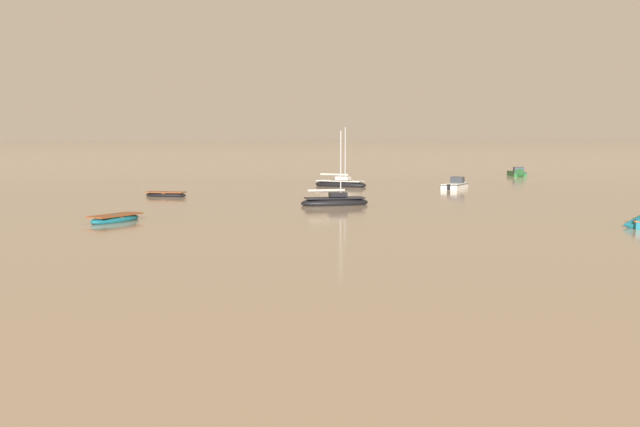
{
  "coord_description": "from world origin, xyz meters",
  "views": [
    {
      "loc": [
        -33.18,
        -17.13,
        5.88
      ],
      "look_at": [
        -21.59,
        32.94,
        0.68
      ],
      "focal_mm": 47.71,
      "sensor_mm": 36.0,
      "label": 1
    }
  ],
  "objects": [
    {
      "name": "rowboat_moored_0",
      "position": [
        -33.78,
        37.4,
        0.17
      ],
      "size": [
        3.77,
        3.92,
        0.64
      ],
      "rotation": [
        0.0,
        0.0,
        0.83
      ],
      "color": "#197084",
      "rests_on": "ground"
    },
    {
      "name": "rowboat_moored_6",
      "position": [
        -29.71,
        56.66,
        0.16
      ],
      "size": [
        3.81,
        2.67,
        0.57
      ],
      "rotation": [
        0.0,
        0.0,
        2.7
      ],
      "color": "black",
      "rests_on": "ground"
    },
    {
      "name": "sailboat_moored_1",
      "position": [
        -12.0,
        65.22,
        0.27
      ],
      "size": [
        5.39,
        4.8,
        6.2
      ],
      "rotation": [
        0.0,
        0.0,
        5.61
      ],
      "color": "black",
      "rests_on": "ground"
    },
    {
      "name": "sailboat_moored_0",
      "position": [
        -17.55,
        45.43,
        0.26
      ],
      "size": [
        5.3,
        1.7,
        5.92
      ],
      "rotation": [
        0.0,
        0.0,
        0.01
      ],
      "color": "black",
      "rests_on": "ground"
    },
    {
      "name": "motorboat_moored_1",
      "position": [
        13.63,
        78.09,
        0.25
      ],
      "size": [
        2.4,
        4.6,
        1.67
      ],
      "rotation": [
        0.0,
        0.0,
        4.5
      ],
      "color": "#23602D",
      "rests_on": "ground"
    },
    {
      "name": "motorboat_moored_4",
      "position": [
        -1.78,
        59.82,
        0.26
      ],
      "size": [
        4.01,
        4.47,
        1.71
      ],
      "rotation": [
        0.0,
        0.0,
        0.9
      ],
      "color": "white",
      "rests_on": "ground"
    }
  ]
}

